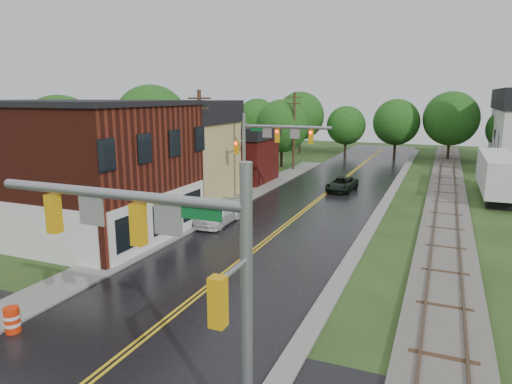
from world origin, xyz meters
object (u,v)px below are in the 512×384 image
Objects in this scene: traffic_signal_near at (165,249)px; tree_left_e at (283,127)px; tree_left_a at (61,138)px; pickup_white at (219,214)px; utility_pole_b at (201,150)px; tree_left_b at (152,125)px; brick_building at (68,167)px; suv_dark at (342,184)px; traffic_signal_far at (268,142)px; construction_barrel at (12,320)px; utility_pole_c at (294,130)px; tree_left_c at (224,132)px; semi_trailer at (497,172)px.

traffic_signal_near is 45.59m from tree_left_e.
tree_left_a is 1.86× the size of pickup_white.
utility_pole_b reaches higher than pickup_white.
tree_left_e is at bearing 57.26° from tree_left_b.
suv_dark is (13.56, 19.00, -3.52)m from brick_building.
tree_left_b is at bearing -122.74° from tree_left_e.
utility_pole_b is at bearing -123.68° from traffic_signal_far.
traffic_signal_near reaches higher than pickup_white.
construction_barrel is at bearing -93.10° from traffic_signal_far.
tree_left_b is at bearing 138.14° from utility_pole_b.
utility_pole_c reaches higher than traffic_signal_far.
traffic_signal_near reaches higher than suv_dark.
utility_pole_b is at bearing -68.51° from tree_left_c.
tree_left_c is at bearing 163.23° from suv_dark.
traffic_signal_far is 15.21m from tree_left_b.
suv_dark is at bearing 56.71° from utility_pole_b.
traffic_signal_far reaches higher than construction_barrel.
traffic_signal_far is 0.90× the size of tree_left_e.
construction_barrel is (9.13, -35.90, -4.02)m from tree_left_c.
brick_building reaches higher than tree_left_e.
brick_building is at bearing -86.86° from tree_left_c.
suv_dark is (7.88, 12.00, -4.09)m from utility_pole_b.
brick_building is 13.95m from construction_barrel.
tree_left_b reaches higher than tree_left_a.
tree_left_c is 27.97m from semi_trailer.
utility_pole_b is (-10.27, 20.00, -0.25)m from traffic_signal_near.
pickup_white reaches higher than construction_barrel.
brick_building reaches higher than traffic_signal_far.
traffic_signal_near is at bearing -54.51° from tree_left_b.
tree_left_c is at bearing -129.81° from tree_left_e.
tree_left_b reaches higher than traffic_signal_far.
traffic_signal_far is 17.16m from tree_left_a.
pickup_white is (9.47, -19.94, -3.83)m from tree_left_c.
utility_pole_c is 1.10× the size of tree_left_e.
pickup_white is at bearing 31.44° from brick_building.
traffic_signal_near is at bearing -39.17° from brick_building.
utility_pole_b reaches higher than tree_left_e.
tree_left_a is 8.82× the size of construction_barrel.
pickup_white is at bearing -106.44° from suv_dark.
traffic_signal_near is at bearing -106.73° from semi_trailer.
semi_trailer is (18.17, 16.37, 1.53)m from pickup_white.
tree_left_c reaches higher than suv_dark.
tree_left_c is 0.94× the size of tree_left_e.
tree_left_c is (-7.05, 17.90, -0.21)m from utility_pole_b.
brick_building is at bearing -140.93° from semi_trailer.
tree_left_a reaches higher than pickup_white.
utility_pole_c reaches higher than pickup_white.
tree_left_c reaches higher than traffic_signal_far.
utility_pole_b is 13.05m from tree_left_a.
construction_barrel is at bearing -64.79° from tree_left_b.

